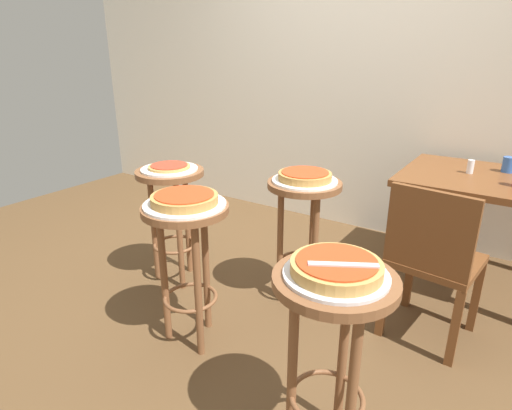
% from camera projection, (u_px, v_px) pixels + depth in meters
% --- Properties ---
extents(ground_plane, '(6.00, 6.00, 0.00)m').
position_uv_depth(ground_plane, '(246.00, 314.00, 2.45)').
color(ground_plane, brown).
extents(back_wall, '(6.00, 0.10, 3.00)m').
position_uv_depth(back_wall, '(369.00, 41.00, 3.22)').
color(back_wall, silver).
rests_on(back_wall, ground_plane).
extents(stool_foreground, '(0.42, 0.42, 0.75)m').
position_uv_depth(stool_foreground, '(332.00, 326.00, 1.44)').
color(stool_foreground, brown).
rests_on(stool_foreground, ground_plane).
extents(serving_plate_foreground, '(0.35, 0.35, 0.01)m').
position_uv_depth(serving_plate_foreground, '(336.00, 275.00, 1.37)').
color(serving_plate_foreground, silver).
rests_on(serving_plate_foreground, stool_foreground).
extents(pizza_foreground, '(0.30, 0.30, 0.05)m').
position_uv_depth(pizza_foreground, '(336.00, 267.00, 1.36)').
color(pizza_foreground, tan).
rests_on(pizza_foreground, serving_plate_foreground).
extents(stool_middle, '(0.42, 0.42, 0.75)m').
position_uv_depth(stool_middle, '(187.00, 242.00, 2.06)').
color(stool_middle, brown).
rests_on(stool_middle, ground_plane).
extents(serving_plate_middle, '(0.39, 0.39, 0.01)m').
position_uv_depth(serving_plate_middle, '(185.00, 204.00, 1.99)').
color(serving_plate_middle, silver).
rests_on(serving_plate_middle, stool_middle).
extents(pizza_middle, '(0.32, 0.32, 0.05)m').
position_uv_depth(pizza_middle, '(184.00, 199.00, 1.98)').
color(pizza_middle, '#B78442').
rests_on(pizza_middle, serving_plate_middle).
extents(stool_leftside, '(0.42, 0.42, 0.75)m').
position_uv_depth(stool_leftside, '(172.00, 199.00, 2.65)').
color(stool_leftside, brown).
rests_on(stool_leftside, ground_plane).
extents(serving_plate_leftside, '(0.34, 0.34, 0.01)m').
position_uv_depth(serving_plate_leftside, '(169.00, 169.00, 2.58)').
color(serving_plate_leftside, silver).
rests_on(serving_plate_leftside, stool_leftside).
extents(pizza_leftside, '(0.25, 0.25, 0.02)m').
position_uv_depth(pizza_leftside, '(169.00, 166.00, 2.57)').
color(pizza_leftside, tan).
rests_on(pizza_leftside, serving_plate_leftside).
extents(stool_rear, '(0.42, 0.42, 0.75)m').
position_uv_depth(stool_rear, '(303.00, 213.00, 2.42)').
color(stool_rear, brown).
rests_on(stool_rear, ground_plane).
extents(serving_plate_rear, '(0.36, 0.36, 0.01)m').
position_uv_depth(serving_plate_rear, '(305.00, 181.00, 2.35)').
color(serving_plate_rear, white).
rests_on(serving_plate_rear, stool_rear).
extents(pizza_rear, '(0.30, 0.30, 0.05)m').
position_uv_depth(pizza_rear, '(305.00, 176.00, 2.34)').
color(pizza_rear, '#B78442').
rests_on(pizza_rear, serving_plate_rear).
extents(dining_table, '(0.87, 0.80, 0.72)m').
position_uv_depth(dining_table, '(476.00, 193.00, 2.61)').
color(dining_table, brown).
rests_on(dining_table, ground_plane).
extents(cup_far_edge, '(0.07, 0.07, 0.10)m').
position_uv_depth(cup_far_edge, '(508.00, 165.00, 2.62)').
color(cup_far_edge, '#3360B2').
rests_on(cup_far_edge, dining_table).
extents(condiment_shaker, '(0.04, 0.04, 0.08)m').
position_uv_depth(condiment_shaker, '(470.00, 167.00, 2.60)').
color(condiment_shaker, white).
rests_on(condiment_shaker, dining_table).
extents(wooden_chair, '(0.44, 0.44, 0.85)m').
position_uv_depth(wooden_chair, '(432.00, 259.00, 2.10)').
color(wooden_chair, brown).
rests_on(wooden_chair, ground_plane).
extents(pizza_server_knife, '(0.20, 0.13, 0.01)m').
position_uv_depth(pizza_server_knife, '(343.00, 265.00, 1.32)').
color(pizza_server_knife, silver).
rests_on(pizza_server_knife, pizza_foreground).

